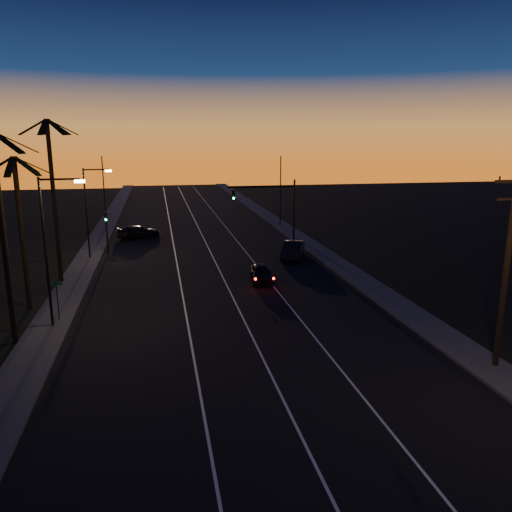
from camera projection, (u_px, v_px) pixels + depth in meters
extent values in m
cube|color=black|center=(215.00, 275.00, 41.65)|extent=(20.00, 170.00, 0.01)
cube|color=#383936|center=(75.00, 281.00, 39.52)|extent=(2.40, 170.00, 0.16)
cube|color=#383936|center=(342.00, 267.00, 43.75)|extent=(2.40, 170.00, 0.16)
cube|color=silver|center=(179.00, 277.00, 41.08)|extent=(0.12, 160.00, 0.01)
cube|color=silver|center=(221.00, 274.00, 41.75)|extent=(0.12, 160.00, 0.01)
cube|color=silver|center=(262.00, 272.00, 42.41)|extent=(0.12, 160.00, 0.01)
cylinder|color=black|center=(4.00, 242.00, 26.50)|extent=(0.32, 0.32, 11.50)
cube|color=black|center=(15.00, 142.00, 25.76)|extent=(2.18, 0.92, 1.18)
cube|color=black|center=(7.00, 142.00, 26.32)|extent=(1.25, 2.12, 1.18)
cube|color=black|center=(6.00, 142.00, 24.86)|extent=(1.95, 1.61, 1.18)
cylinder|color=black|center=(22.00, 235.00, 32.29)|extent=(0.32, 0.32, 10.00)
cube|color=black|center=(33.00, 165.00, 31.72)|extent=(2.18, 0.92, 1.18)
cube|color=black|center=(26.00, 165.00, 32.28)|extent=(1.25, 2.12, 1.18)
cube|color=black|center=(10.00, 165.00, 32.08)|extent=(1.34, 2.09, 1.18)
cube|color=black|center=(10.00, 167.00, 30.26)|extent=(0.45, 2.16, 1.18)
cube|color=black|center=(26.00, 166.00, 30.82)|extent=(1.95, 1.61, 1.18)
cylinder|color=black|center=(54.00, 204.00, 37.92)|extent=(0.32, 0.32, 12.50)
cube|color=black|center=(63.00, 127.00, 37.06)|extent=(2.18, 0.92, 1.18)
cube|color=black|center=(56.00, 127.00, 37.62)|extent=(1.25, 2.12, 1.18)
cube|color=black|center=(43.00, 127.00, 37.43)|extent=(1.34, 2.09, 1.18)
cube|color=black|center=(33.00, 127.00, 36.62)|extent=(2.18, 0.82, 1.18)
cube|color=black|center=(33.00, 127.00, 35.81)|extent=(1.90, 1.69, 1.18)
cube|color=black|center=(45.00, 127.00, 35.61)|extent=(0.45, 2.16, 1.18)
cube|color=black|center=(58.00, 127.00, 36.17)|extent=(1.95, 1.61, 1.18)
cylinder|color=black|center=(46.00, 255.00, 29.00)|extent=(0.16, 0.16, 9.00)
cylinder|color=black|center=(59.00, 179.00, 28.21)|extent=(2.20, 0.12, 0.12)
cube|color=#EEB05F|center=(80.00, 181.00, 28.45)|extent=(0.55, 0.26, 0.16)
cylinder|color=black|center=(87.00, 214.00, 46.24)|extent=(0.16, 0.16, 8.50)
cylinder|color=black|center=(96.00, 170.00, 45.51)|extent=(2.20, 0.12, 0.12)
cube|color=#EEB05F|center=(108.00, 171.00, 45.75)|extent=(0.55, 0.26, 0.16)
cylinder|color=black|center=(58.00, 302.00, 30.72)|extent=(0.06, 0.06, 2.60)
cube|color=#0C4A20|center=(56.00, 284.00, 30.46)|extent=(0.70, 0.03, 0.20)
cylinder|color=black|center=(506.00, 271.00, 23.61)|extent=(0.28, 0.28, 10.00)
cylinder|color=black|center=(294.00, 213.00, 52.20)|extent=(0.20, 0.20, 7.00)
cylinder|color=black|center=(261.00, 187.00, 50.90)|extent=(7.00, 0.16, 0.16)
cube|color=black|center=(233.00, 195.00, 50.52)|extent=(0.32, 0.28, 1.00)
sphere|color=black|center=(234.00, 192.00, 50.29)|extent=(0.20, 0.20, 0.20)
sphere|color=black|center=(234.00, 195.00, 50.36)|extent=(0.20, 0.20, 0.20)
sphere|color=#14FF59|center=(234.00, 198.00, 50.43)|extent=(0.20, 0.20, 0.20)
cylinder|color=black|center=(107.00, 233.00, 48.93)|extent=(0.14, 0.14, 4.20)
cube|color=black|center=(106.00, 217.00, 48.56)|extent=(0.28, 0.25, 0.90)
sphere|color=black|center=(105.00, 214.00, 48.35)|extent=(0.18, 0.18, 0.18)
sphere|color=black|center=(106.00, 217.00, 48.42)|extent=(0.18, 0.18, 0.18)
sphere|color=#14FF59|center=(106.00, 220.00, 48.48)|extent=(0.18, 0.18, 0.18)
cylinder|color=black|center=(104.00, 193.00, 62.42)|extent=(0.14, 0.14, 9.00)
cylinder|color=black|center=(280.00, 192.00, 63.71)|extent=(0.14, 0.14, 9.00)
imported|color=black|center=(261.00, 273.00, 39.56)|extent=(2.01, 4.14, 1.36)
sphere|color=#FF0F05|center=(256.00, 279.00, 37.15)|extent=(0.18, 0.18, 0.18)
sphere|color=#FF0F05|center=(274.00, 278.00, 37.27)|extent=(0.18, 0.18, 0.18)
imported|color=black|center=(293.00, 250.00, 47.03)|extent=(3.54, 5.26, 1.64)
imported|color=black|center=(139.00, 232.00, 56.95)|extent=(5.37, 3.90, 1.45)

